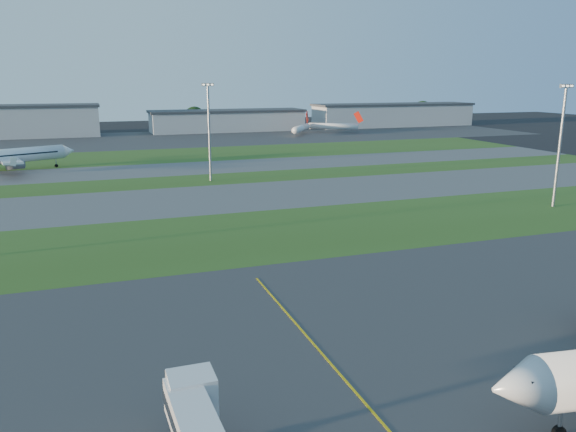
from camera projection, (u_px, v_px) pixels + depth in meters
name	position (u px, v px, depth m)	size (l,w,h in m)	color
ground	(299.00, 399.00, 48.00)	(700.00, 700.00, 0.00)	black
apron_near	(299.00, 399.00, 48.00)	(300.00, 70.00, 0.01)	#333335
grass_strip_a	(192.00, 240.00, 95.64)	(300.00, 34.00, 0.01)	#35541C
taxiway_a	(166.00, 202.00, 125.87)	(300.00, 32.00, 0.01)	#515154
grass_strip_b	(154.00, 183.00, 148.77)	(300.00, 18.00, 0.01)	#35541C
taxiway_b	(145.00, 171.00, 168.93)	(300.00, 26.00, 0.01)	#515154
grass_strip_c	(136.00, 157.00, 199.16)	(300.00, 40.00, 0.01)	#35541C
apron_far	(125.00, 140.00, 254.13)	(400.00, 80.00, 0.01)	#333335
yellow_line	(352.00, 389.00, 49.62)	(0.25, 60.00, 0.02)	gold
airliner_taxiing	(3.00, 157.00, 164.13)	(39.57, 33.70, 13.22)	white
mini_jet_near	(301.00, 128.00, 278.73)	(17.64, 24.55, 9.48)	white
mini_jet_far	(334.00, 126.00, 290.64)	(25.11, 16.74, 9.48)	white
light_mast_centre	(209.00, 126.00, 148.30)	(3.20, 0.70, 25.80)	gray
light_mast_east	(561.00, 138.00, 117.40)	(3.20, 0.70, 25.80)	gray
hangar_west	(21.00, 121.00, 265.23)	(71.40, 23.00, 15.20)	#A6AAAE
hangar_east	(228.00, 120.00, 298.10)	(81.60, 23.00, 11.20)	#A6AAAE
hangar_far_east	(393.00, 115.00, 330.25)	(96.90, 23.00, 13.20)	#A6AAAE
tree_mid_west	(78.00, 122.00, 283.83)	(9.90, 9.90, 10.80)	black
tree_mid_east	(195.00, 117.00, 305.79)	(11.55, 11.55, 12.60)	black
tree_east	(323.00, 116.00, 328.40)	(10.45, 10.45, 11.40)	black
tree_far_east	(422.00, 111.00, 354.43)	(12.65, 12.65, 13.80)	black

